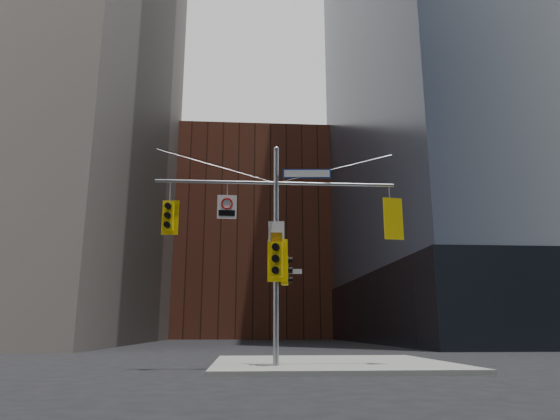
{
  "coord_description": "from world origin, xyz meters",
  "views": [
    {
      "loc": [
        -0.99,
        -13.98,
        1.25
      ],
      "look_at": [
        0.13,
        2.0,
        5.08
      ],
      "focal_mm": 32.0,
      "sensor_mm": 36.0,
      "label": 1
    }
  ],
  "objects": [
    {
      "name": "regulatory_sign_arm",
      "position": [
        -1.62,
        1.97,
        5.18
      ],
      "size": [
        0.64,
        0.08,
        0.79
      ],
      "rotation": [
        0.0,
        0.0,
        0.04
      ],
      "color": "silver",
      "rests_on": "ground"
    },
    {
      "name": "street_blade_ns",
      "position": [
        0.0,
        2.45,
        2.94
      ],
      "size": [
        0.04,
        0.77,
        0.15
      ],
      "rotation": [
        0.0,
        0.0,
        -0.01
      ],
      "color": "#145926",
      "rests_on": "ground"
    },
    {
      "name": "traffic_light_west_arm",
      "position": [
        -3.49,
        2.01,
        4.8
      ],
      "size": [
        0.55,
        0.46,
        1.15
      ],
      "rotation": [
        0.0,
        0.0,
        -0.11
      ],
      "color": "yellow",
      "rests_on": "ground"
    },
    {
      "name": "street_sign_blade",
      "position": [
        1.03,
        2.0,
        6.35
      ],
      "size": [
        1.63,
        0.16,
        0.32
      ],
      "rotation": [
        0.0,
        0.0,
        -0.07
      ],
      "color": "navy",
      "rests_on": "ground"
    },
    {
      "name": "traffic_light_pole_front",
      "position": [
        0.0,
        1.73,
        3.39
      ],
      "size": [
        0.64,
        0.59,
        1.36
      ],
      "rotation": [
        0.0,
        0.0,
        -0.22
      ],
      "color": "yellow",
      "rests_on": "ground"
    },
    {
      "name": "ground",
      "position": [
        0.0,
        0.0,
        0.0
      ],
      "size": [
        160.0,
        160.0,
        0.0
      ],
      "primitive_type": "plane",
      "color": "black",
      "rests_on": "ground"
    },
    {
      "name": "traffic_light_east_arm",
      "position": [
        3.84,
        1.99,
        4.8
      ],
      "size": [
        0.67,
        0.58,
        1.4
      ],
      "rotation": [
        0.0,
        0.0,
        3.29
      ],
      "color": "yellow",
      "rests_on": "ground"
    },
    {
      "name": "sidewalk_corner",
      "position": [
        2.0,
        4.0,
        0.07
      ],
      "size": [
        8.0,
        8.0,
        0.15
      ],
      "primitive_type": "cube",
      "color": "gray",
      "rests_on": "ground"
    },
    {
      "name": "regulatory_sign_pole",
      "position": [
        0.0,
        1.88,
        4.31
      ],
      "size": [
        0.52,
        0.06,
        0.68
      ],
      "rotation": [
        0.0,
        0.0,
        -0.05
      ],
      "color": "silver",
      "rests_on": "ground"
    },
    {
      "name": "signal_assembly",
      "position": [
        0.0,
        1.99,
        4.42
      ],
      "size": [
        8.0,
        0.8,
        7.3
      ],
      "color": "gray",
      "rests_on": "ground"
    },
    {
      "name": "brick_midrise",
      "position": [
        0.0,
        58.0,
        14.0
      ],
      "size": [
        26.0,
        20.0,
        28.0
      ],
      "primitive_type": "cube",
      "color": "brown",
      "rests_on": "ground"
    },
    {
      "name": "traffic_light_pole_side",
      "position": [
        0.32,
        1.99,
        3.09
      ],
      "size": [
        0.39,
        0.33,
        0.95
      ],
      "rotation": [
        0.0,
        0.0,
        1.43
      ],
      "color": "yellow",
      "rests_on": "ground"
    },
    {
      "name": "podium_ne",
      "position": [
        28.0,
        32.0,
        3.0
      ],
      "size": [
        36.4,
        36.4,
        6.0
      ],
      "primitive_type": "cube",
      "color": "black",
      "rests_on": "ground"
    },
    {
      "name": "street_blade_ew",
      "position": [
        0.45,
        2.0,
        3.05
      ],
      "size": [
        0.76,
        0.09,
        0.15
      ],
      "rotation": [
        0.0,
        0.0,
        -0.07
      ],
      "color": "silver",
      "rests_on": "ground"
    }
  ]
}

